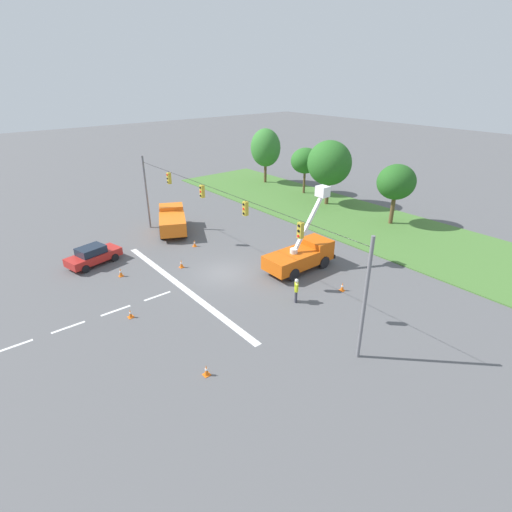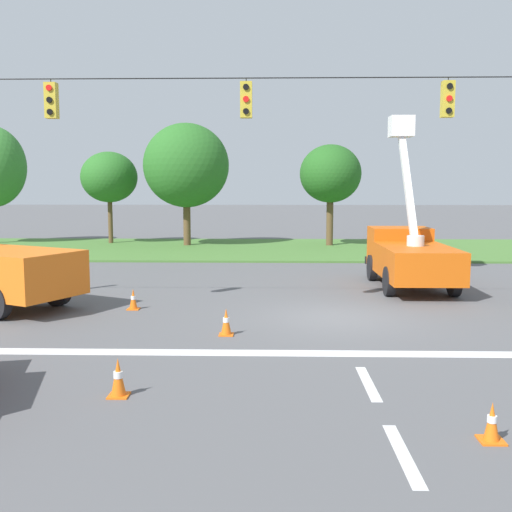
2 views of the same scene
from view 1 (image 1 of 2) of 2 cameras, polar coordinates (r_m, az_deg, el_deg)
The scene contains 18 objects.
ground_plane at distance 31.43m, azimuth -4.64°, elevation -2.42°, with size 200.00×200.00×0.00m, color #565659.
grass_verge at distance 43.25m, azimuth 15.40°, elevation 4.61°, with size 56.00×12.00×0.10m, color #477533.
lane_markings at distance 29.23m, azimuth -12.99°, elevation -5.27°, with size 17.60×15.25×0.01m.
signal_gantry at distance 29.57m, azimuth -4.88°, elevation 5.45°, with size 26.20×0.33×7.20m.
tree_far_west at distance 56.69m, azimuth 1.37°, elevation 15.20°, with size 4.38×3.88×7.44m.
tree_west at distance 51.72m, azimuth 7.05°, elevation 13.36°, with size 3.50×3.72×5.82m.
tree_centre at distance 47.34m, azimuth 10.44°, elevation 12.92°, with size 5.16×4.85×7.44m.
tree_east at distance 42.55m, azimuth 19.42°, elevation 9.91°, with size 3.69×4.04×6.17m.
utility_truck_bucket_lift at distance 31.70m, azimuth 6.53°, elevation 0.33°, with size 2.46×5.95×6.40m.
utility_truck_support_near at distance 39.91m, azimuth -11.87°, elevation 5.01°, with size 6.27×4.75×2.17m.
sedan_red at distance 35.04m, azimuth -22.25°, elevation 0.10°, with size 2.74×4.60×1.56m.
road_worker at distance 27.19m, azimuth 5.77°, elevation -4.71°, with size 0.51×0.47×1.77m.
traffic_cone_foreground_left at distance 32.62m, azimuth -10.61°, elevation -1.08°, with size 0.36×0.36×0.68m.
traffic_cone_foreground_right at distance 21.62m, azimuth -7.10°, elevation -15.89°, with size 0.36×0.36×0.64m.
traffic_cone_mid_left at distance 27.02m, azimuth -17.51°, elevation -7.85°, with size 0.36×0.36×0.59m.
traffic_cone_mid_right at distance 29.40m, azimuth 12.24°, elevation -4.31°, with size 0.36×0.36×0.65m.
traffic_cone_near_bucket at distance 36.39m, azimuth -8.77°, elevation 1.81°, with size 0.36×0.36×0.63m.
traffic_cone_lane_edge_a at distance 32.40m, azimuth -18.78°, elevation -2.22°, with size 0.36×0.36×0.70m.
Camera 1 is at (23.25, -15.55, 14.34)m, focal length 28.00 mm.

